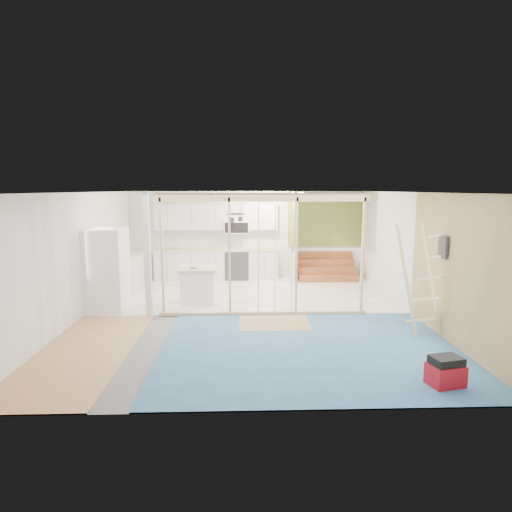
{
  "coord_description": "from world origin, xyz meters",
  "views": [
    {
      "loc": [
        -0.13,
        -8.81,
        2.67
      ],
      "look_at": [
        0.17,
        0.6,
        1.19
      ],
      "focal_mm": 30.0,
      "sensor_mm": 36.0,
      "label": 1
    }
  ],
  "objects_px": {
    "island": "(199,285)",
    "toolbox": "(446,372)",
    "ladder": "(422,279)",
    "fridge": "(108,270)"
  },
  "relations": [
    {
      "from": "toolbox",
      "to": "ladder",
      "type": "height_order",
      "value": "ladder"
    },
    {
      "from": "island",
      "to": "toolbox",
      "type": "relative_size",
      "value": 1.72
    },
    {
      "from": "island",
      "to": "toolbox",
      "type": "height_order",
      "value": "island"
    },
    {
      "from": "island",
      "to": "ladder",
      "type": "relative_size",
      "value": 0.43
    },
    {
      "from": "toolbox",
      "to": "ladder",
      "type": "relative_size",
      "value": 0.25
    },
    {
      "from": "fridge",
      "to": "island",
      "type": "distance_m",
      "value": 2.07
    },
    {
      "from": "fridge",
      "to": "island",
      "type": "relative_size",
      "value": 2.07
    },
    {
      "from": "fridge",
      "to": "toolbox",
      "type": "relative_size",
      "value": 3.57
    },
    {
      "from": "ladder",
      "to": "toolbox",
      "type": "bearing_deg",
      "value": -81.98
    },
    {
      "from": "island",
      "to": "fridge",
      "type": "bearing_deg",
      "value": -160.27
    }
  ]
}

